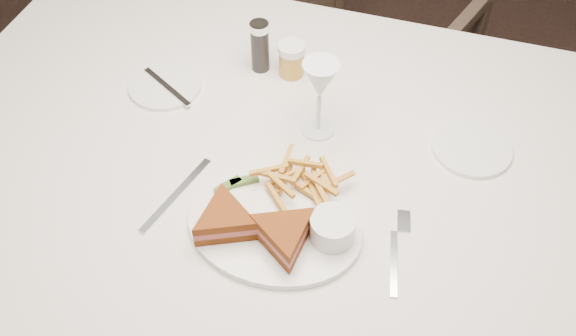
% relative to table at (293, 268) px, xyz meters
% --- Properties ---
extents(table, '(1.66, 1.16, 0.75)m').
position_rel_table_xyz_m(table, '(0.00, 0.00, 0.00)').
color(table, silver).
rests_on(table, ground).
extents(chair_far, '(0.76, 0.74, 0.61)m').
position_rel_table_xyz_m(chair_far, '(0.02, 0.90, -0.07)').
color(chair_far, '#46352A').
rests_on(chair_far, ground).
extents(table_setting, '(0.83, 0.64, 0.18)m').
position_rel_table_xyz_m(table_setting, '(-0.00, -0.06, 0.41)').
color(table_setting, white).
rests_on(table_setting, table).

